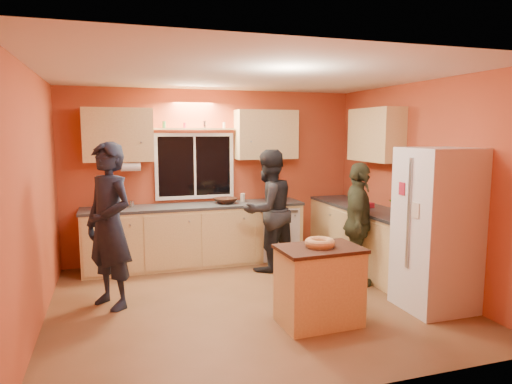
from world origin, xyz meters
name	(u,v)px	position (x,y,z in m)	size (l,w,h in m)	color
ground	(252,301)	(0.00, 0.00, 0.00)	(4.50, 4.50, 0.00)	brown
room_shell	(251,161)	(0.12, 0.41, 1.62)	(4.54, 4.04, 2.61)	#B84F2F
back_counter	(220,233)	(0.01, 1.70, 0.45)	(4.23, 0.62, 0.90)	tan
right_counter	(375,242)	(1.95, 0.50, 0.45)	(0.62, 1.84, 0.90)	tan
refrigerator	(437,229)	(1.89, -0.80, 0.90)	(0.72, 0.70, 1.80)	silver
island	(319,285)	(0.48, -0.79, 0.41)	(0.86, 0.60, 0.81)	tan
bundt_pastry	(320,243)	(0.48, -0.79, 0.85)	(0.31, 0.31, 0.09)	tan
person_left	(109,226)	(-1.56, 0.35, 0.93)	(0.68, 0.45, 1.86)	black
person_center	(268,210)	(0.59, 1.13, 0.86)	(0.84, 0.65, 1.72)	black
person_right	(358,224)	(1.50, 0.21, 0.79)	(0.93, 0.39, 1.58)	#323522
mixing_bowl	(226,201)	(0.11, 1.71, 0.94)	(0.34, 0.34, 0.08)	black
utensil_crock	(117,202)	(-1.45, 1.72, 0.99)	(0.14, 0.14, 0.17)	beige
potted_plant	(399,205)	(1.91, -0.07, 1.06)	(0.29, 0.25, 0.32)	gray
red_box	(367,205)	(1.94, 0.71, 0.94)	(0.16, 0.12, 0.07)	maroon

